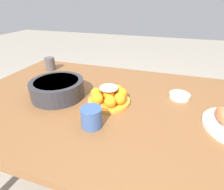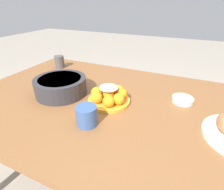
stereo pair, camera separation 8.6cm
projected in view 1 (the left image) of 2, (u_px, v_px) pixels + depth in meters
The scene contains 7 objects.
ground_plane at pixel (114, 189), 1.23m from camera, with size 12.00×12.00×0.00m, color #9E9384.
dining_table at pixel (115, 114), 0.92m from camera, with size 1.59×0.97×0.71m.
cake_plate at pixel (109, 96), 0.86m from camera, with size 0.21×0.21×0.09m.
serving_bowl at pixel (58, 88), 0.91m from camera, with size 0.27×0.27×0.09m.
sauce_bowl at pixel (179, 96), 0.91m from camera, with size 0.11×0.11×0.03m.
cup_near at pixel (50, 64), 1.27m from camera, with size 0.07×0.07×0.09m.
cup_far at pixel (92, 117), 0.70m from camera, with size 0.09×0.09×0.08m.
Camera 1 is at (-0.22, 0.73, 1.17)m, focal length 28.00 mm.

